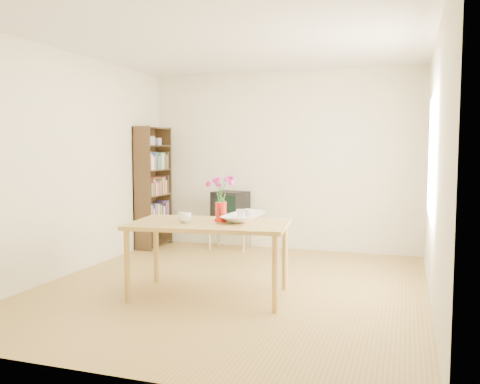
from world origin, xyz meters
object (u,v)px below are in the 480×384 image
(table, at_px, (209,229))
(mug, at_px, (185,218))
(television, at_px, (231,204))
(pitcher, at_px, (221,213))
(bowl, at_px, (244,200))

(table, xyz_separation_m, mug, (-0.22, -0.11, 0.12))
(mug, relative_size, television, 0.25)
(mug, height_order, television, mug)
(table, bearing_deg, pitcher, 45.43)
(bowl, bearing_deg, table, -144.13)
(pitcher, distance_m, mug, 0.38)
(pitcher, relative_size, television, 0.39)
(mug, bearing_deg, table, 164.05)
(mug, xyz_separation_m, bowl, (0.51, 0.32, 0.16))
(mug, xyz_separation_m, television, (-0.38, 2.47, -0.14))
(mug, bearing_deg, television, -123.80)
(table, relative_size, mug, 12.27)
(pitcher, distance_m, bowl, 0.27)
(bowl, xyz_separation_m, television, (-0.89, 2.14, -0.31))
(pitcher, height_order, bowl, bowl)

